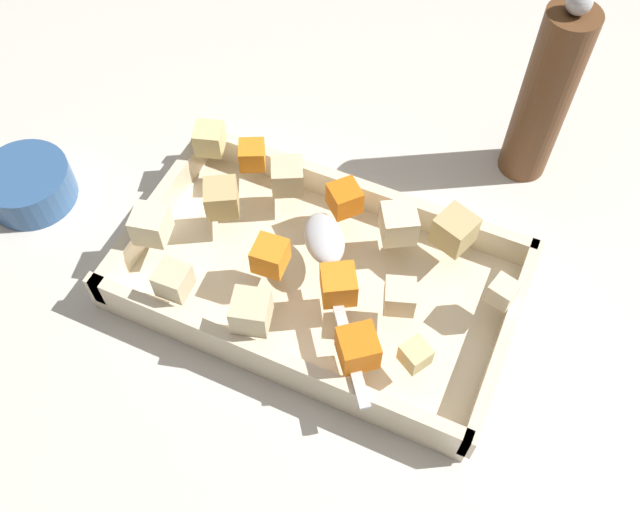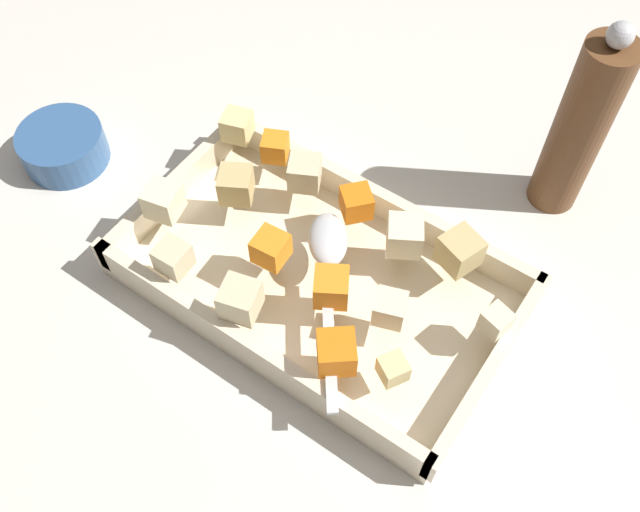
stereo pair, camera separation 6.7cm
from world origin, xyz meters
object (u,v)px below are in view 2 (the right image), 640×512
serving_spoon (325,250)px  small_prep_bowl (63,146)px  baking_dish (320,281)px  pepper_mill (580,128)px

serving_spoon → small_prep_bowl: size_ratio=1.87×
baking_dish → small_prep_bowl: baking_dish is taller
baking_dish → serving_spoon: serving_spoon is taller
small_prep_bowl → serving_spoon: bearing=5.3°
pepper_mill → baking_dish: bearing=-120.2°
baking_dish → small_prep_bowl: bearing=-176.3°
pepper_mill → small_prep_bowl: size_ratio=2.43×
serving_spoon → baking_dish: bearing=-35.1°
baking_dish → serving_spoon: bearing=91.7°
baking_dish → small_prep_bowl: 0.34m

